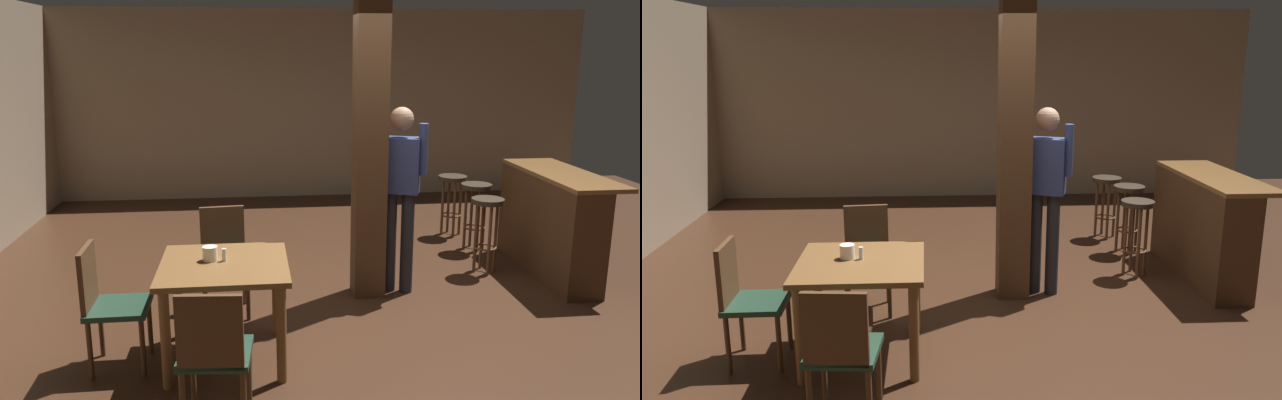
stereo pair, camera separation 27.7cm
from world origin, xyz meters
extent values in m
plane|color=#382114|center=(0.00, 0.00, 0.00)|extent=(10.80, 10.80, 0.00)
cube|color=gray|center=(0.00, 4.50, 1.40)|extent=(8.00, 0.10, 2.80)
cube|color=#4C301C|center=(-0.09, 0.40, 1.40)|extent=(0.28, 0.28, 2.80)
cube|color=brown|center=(-1.34, -0.72, 0.72)|extent=(0.90, 0.90, 0.04)
cylinder|color=brown|center=(-0.96, -0.34, 0.35)|extent=(0.07, 0.07, 0.70)
cylinder|color=brown|center=(-1.72, -0.34, 0.35)|extent=(0.07, 0.07, 0.70)
cylinder|color=brown|center=(-0.96, -1.10, 0.35)|extent=(0.07, 0.07, 0.70)
cylinder|color=brown|center=(-1.72, -1.10, 0.35)|extent=(0.07, 0.07, 0.70)
cube|color=#1E3828|center=(-1.38, 0.09, 0.45)|extent=(0.46, 0.46, 0.04)
cube|color=#4C301C|center=(-1.40, 0.28, 0.68)|extent=(0.38, 0.07, 0.45)
cylinder|color=#4C301C|center=(-1.19, -0.07, 0.23)|extent=(0.04, 0.04, 0.43)
cylinder|color=#4C301C|center=(-1.54, -0.10, 0.23)|extent=(0.04, 0.04, 0.43)
cylinder|color=#4C301C|center=(-1.22, 0.28, 0.23)|extent=(0.04, 0.04, 0.43)
cylinder|color=#4C301C|center=(-1.57, 0.25, 0.23)|extent=(0.04, 0.04, 0.43)
cube|color=#1E3828|center=(-2.08, -0.75, 0.45)|extent=(0.42, 0.42, 0.04)
cube|color=#4C301C|center=(-2.28, -0.76, 0.68)|extent=(0.04, 0.38, 0.45)
cylinder|color=#4C301C|center=(-1.91, -0.58, 0.23)|extent=(0.04, 0.04, 0.43)
cylinder|color=#4C301C|center=(-1.91, -0.93, 0.23)|extent=(0.04, 0.04, 0.43)
cylinder|color=#4C301C|center=(-2.26, -0.58, 0.23)|extent=(0.04, 0.04, 0.43)
cylinder|color=#4C301C|center=(-2.26, -0.93, 0.23)|extent=(0.04, 0.04, 0.43)
cube|color=#1E3828|center=(-1.37, -1.52, 0.45)|extent=(0.45, 0.45, 0.04)
cube|color=#4C301C|center=(-1.39, -1.71, 0.68)|extent=(0.38, 0.07, 0.45)
cylinder|color=#4C301C|center=(-1.53, -1.33, 0.23)|extent=(0.04, 0.04, 0.43)
cylinder|color=#4C301C|center=(-1.18, -1.36, 0.23)|extent=(0.04, 0.04, 0.43)
cylinder|color=#4C301C|center=(-1.56, -1.68, 0.23)|extent=(0.04, 0.04, 0.43)
cylinder|color=silver|center=(-1.44, -0.66, 0.79)|extent=(0.11, 0.11, 0.10)
cylinder|color=silver|center=(-1.34, -0.68, 0.79)|extent=(0.03, 0.03, 0.09)
cube|color=navy|center=(0.20, 0.43, 1.20)|extent=(0.39, 0.31, 0.50)
sphere|color=#997056|center=(0.20, 0.43, 1.61)|extent=(0.27, 0.27, 0.21)
cylinder|color=#232328|center=(0.28, 0.40, 0.47)|extent=(0.16, 0.16, 0.95)
cylinder|color=#232328|center=(0.13, 0.46, 0.47)|extent=(0.16, 0.16, 0.95)
cylinder|color=navy|center=(0.38, 0.36, 1.35)|extent=(0.10, 0.10, 0.46)
cylinder|color=navy|center=(0.02, 0.50, 1.35)|extent=(0.10, 0.10, 0.46)
cube|color=brown|center=(1.92, 0.77, 1.01)|extent=(0.56, 1.61, 0.04)
cube|color=#422816|center=(1.82, 0.77, 0.50)|extent=(0.36, 1.61, 0.99)
cylinder|color=#2D2319|center=(1.20, 0.84, 0.74)|extent=(0.32, 0.32, 0.05)
torus|color=brown|center=(1.20, 0.84, 0.26)|extent=(0.23, 0.23, 0.02)
cylinder|color=brown|center=(1.20, 0.94, 0.36)|extent=(0.03, 0.03, 0.72)
cylinder|color=brown|center=(1.20, 0.73, 0.36)|extent=(0.03, 0.03, 0.72)
cylinder|color=brown|center=(1.31, 0.84, 0.36)|extent=(0.03, 0.03, 0.72)
cylinder|color=brown|center=(1.10, 0.84, 0.36)|extent=(0.03, 0.03, 0.72)
cylinder|color=#2D2319|center=(1.35, 1.57, 0.73)|extent=(0.34, 0.34, 0.05)
torus|color=#4C301C|center=(1.35, 1.57, 0.26)|extent=(0.24, 0.24, 0.02)
cylinder|color=#4C301C|center=(1.35, 1.68, 0.35)|extent=(0.03, 0.03, 0.71)
cylinder|color=#4C301C|center=(1.35, 1.46, 0.35)|extent=(0.03, 0.03, 0.71)
cylinder|color=#4C301C|center=(1.46, 1.57, 0.35)|extent=(0.03, 0.03, 0.71)
cylinder|color=#4C301C|center=(1.24, 1.57, 0.35)|extent=(0.03, 0.03, 0.71)
cylinder|color=#2D2319|center=(1.27, 2.15, 0.71)|extent=(0.34, 0.34, 0.05)
torus|color=#4C301C|center=(1.27, 2.15, 0.25)|extent=(0.24, 0.24, 0.02)
cylinder|color=#4C301C|center=(1.27, 2.26, 0.34)|extent=(0.03, 0.03, 0.68)
cylinder|color=#4C301C|center=(1.27, 2.04, 0.34)|extent=(0.03, 0.03, 0.68)
cylinder|color=#4C301C|center=(1.39, 2.15, 0.34)|extent=(0.03, 0.03, 0.68)
cylinder|color=#4C301C|center=(1.16, 2.15, 0.34)|extent=(0.03, 0.03, 0.68)
camera|label=1|loc=(-1.14, -4.96, 2.21)|focal=35.00mm
camera|label=2|loc=(-0.86, -4.98, 2.21)|focal=35.00mm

